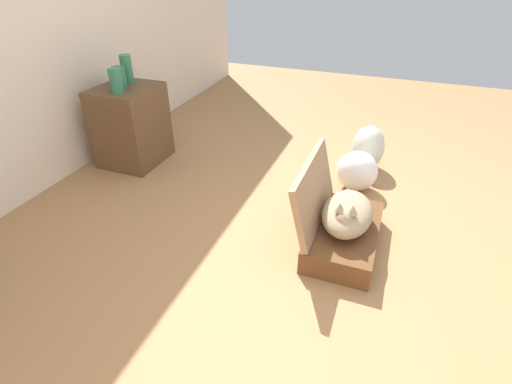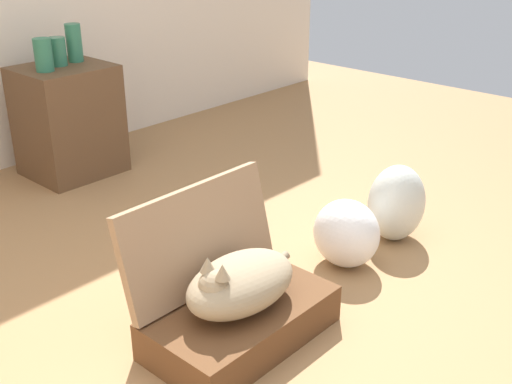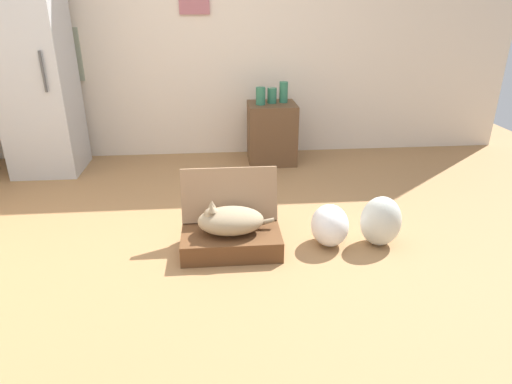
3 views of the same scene
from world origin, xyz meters
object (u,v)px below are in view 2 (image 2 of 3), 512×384
object	(u,v)px
plastic_bag_white	(346,233)
vase_tall	(43,55)
cat	(239,283)
vase_round	(57,52)
vase_short	(74,43)
side_table	(69,121)
suitcase_base	(241,322)
plastic_bag_clear	(396,203)

from	to	relation	value
plastic_bag_white	vase_tall	size ratio (longest dim) A/B	1.71
cat	vase_round	world-z (taller)	vase_round
vase_short	plastic_bag_white	bearing A→B (deg)	-87.95
plastic_bag_white	vase_round	bearing A→B (deg)	95.90
plastic_bag_white	vase_short	world-z (taller)	vase_short
cat	plastic_bag_white	bearing A→B (deg)	2.80
side_table	vase_round	size ratio (longest dim) A/B	4.04
plastic_bag_white	cat	bearing A→B (deg)	-177.20
plastic_bag_white	vase_short	size ratio (longest dim) A/B	1.41
side_table	vase_short	distance (m)	0.43
suitcase_base	side_table	world-z (taller)	side_table
suitcase_base	plastic_bag_white	distance (m)	0.69
plastic_bag_clear	vase_tall	distance (m)	1.96
plastic_bag_white	vase_round	size ratio (longest dim) A/B	1.92
side_table	vase_short	size ratio (longest dim) A/B	2.97
plastic_bag_white	vase_round	xyz separation A→B (m)	(-0.19, 1.81, 0.55)
vase_tall	vase_short	size ratio (longest dim) A/B	0.82
plastic_bag_white	vase_round	distance (m)	1.90
vase_tall	plastic_bag_white	bearing A→B (deg)	-79.97
vase_round	suitcase_base	bearing A→B (deg)	-105.11
cat	vase_short	bearing A→B (deg)	71.40
cat	plastic_bag_white	xyz separation A→B (m)	(0.69, 0.03, -0.09)
suitcase_base	vase_tall	size ratio (longest dim) A/B	3.87
cat	vase_short	size ratio (longest dim) A/B	2.49
side_table	vase_tall	size ratio (longest dim) A/B	3.60
cat	vase_short	xyz separation A→B (m)	(0.63, 1.86, 0.49)
plastic_bag_white	vase_short	distance (m)	1.92
vase_round	vase_tall	bearing A→B (deg)	-152.29
plastic_bag_clear	vase_round	distance (m)	1.98
cat	plastic_bag_clear	size ratio (longest dim) A/B	1.45
cat	vase_short	world-z (taller)	vase_short
plastic_bag_clear	vase_tall	xyz separation A→B (m)	(-0.66, 1.77, 0.53)
plastic_bag_white	plastic_bag_clear	xyz separation A→B (m)	(0.35, -0.03, 0.03)
suitcase_base	side_table	distance (m)	1.90
plastic_bag_clear	side_table	distance (m)	1.89
plastic_bag_clear	vase_round	xyz separation A→B (m)	(-0.54, 1.84, 0.52)
side_table	cat	bearing A→B (deg)	-105.54
suitcase_base	vase_short	size ratio (longest dim) A/B	3.20
suitcase_base	vase_short	bearing A→B (deg)	71.62
cat	plastic_bag_clear	xyz separation A→B (m)	(1.04, 0.00, -0.06)
vase_tall	vase_short	distance (m)	0.26
plastic_bag_clear	vase_tall	world-z (taller)	vase_tall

